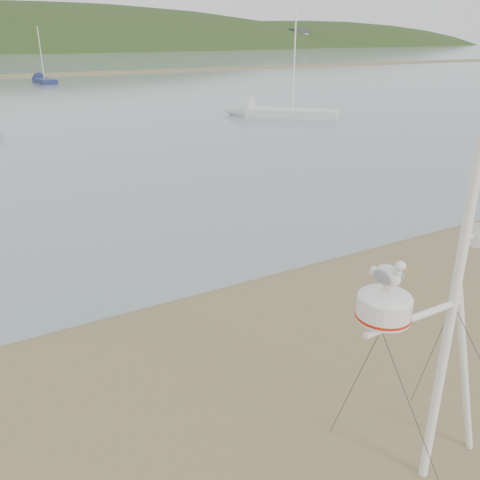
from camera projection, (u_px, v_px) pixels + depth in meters
mast_rig at (437, 398)px, 5.57m from camera, size 2.17×2.32×4.90m
sailboat_blue_far at (41, 80)px, 57.11m from camera, size 2.01×6.43×6.32m
sailboat_white_near at (261, 112)px, 33.02m from camera, size 6.50×6.78×7.49m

